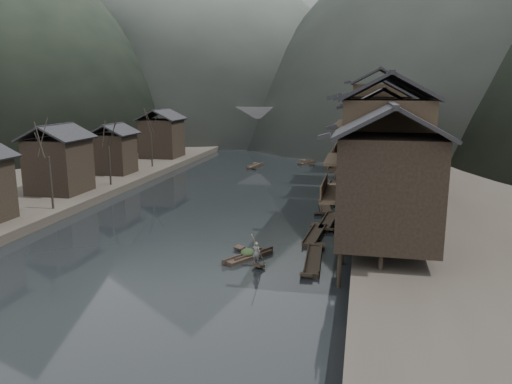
# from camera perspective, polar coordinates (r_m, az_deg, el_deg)

# --- Properties ---
(water) EXTENTS (300.00, 300.00, 0.00)m
(water) POSITION_cam_1_polar(r_m,az_deg,el_deg) (48.01, -7.15, -4.64)
(water) COLOR black
(water) RESTS_ON ground
(right_bank) EXTENTS (40.00, 200.00, 1.80)m
(right_bank) POSITION_cam_1_polar(r_m,az_deg,el_deg) (86.60, 25.06, 2.39)
(right_bank) COLOR #2D2823
(right_bank) RESTS_ON ground
(left_bank) EXTENTS (40.00, 200.00, 1.20)m
(left_bank) POSITION_cam_1_polar(r_m,az_deg,el_deg) (98.29, -18.91, 3.71)
(left_bank) COLOR #2D2823
(left_bank) RESTS_ON ground
(stilt_houses) EXTENTS (9.00, 67.60, 16.37)m
(stilt_houses) POSITION_cam_1_polar(r_m,az_deg,el_deg) (62.97, 13.91, 7.39)
(stilt_houses) COLOR black
(stilt_houses) RESTS_ON ground
(left_houses) EXTENTS (8.10, 53.20, 8.73)m
(left_houses) POSITION_cam_1_polar(r_m,az_deg,el_deg) (73.37, -17.34, 5.19)
(left_houses) COLOR black
(left_houses) RESTS_ON left_bank
(bare_trees) EXTENTS (3.98, 44.62, 7.96)m
(bare_trees) POSITION_cam_1_polar(r_m,az_deg,el_deg) (63.67, -18.64, 5.25)
(bare_trees) COLOR black
(bare_trees) RESTS_ON left_bank
(moored_sampans) EXTENTS (3.01, 68.13, 0.47)m
(moored_sampans) POSITION_cam_1_polar(r_m,az_deg,el_deg) (69.21, 8.94, 0.63)
(moored_sampans) COLOR black
(moored_sampans) RESTS_ON water
(midriver_boats) EXTENTS (14.30, 28.37, 0.45)m
(midriver_boats) POSITION_cam_1_polar(r_m,az_deg,el_deg) (94.82, 2.02, 3.83)
(midriver_boats) COLOR black
(midriver_boats) RESTS_ON water
(stone_bridge) EXTENTS (40.00, 6.00, 9.00)m
(stone_bridge) POSITION_cam_1_polar(r_m,az_deg,el_deg) (116.71, 4.53, 7.76)
(stone_bridge) COLOR #4C4C4F
(stone_bridge) RESTS_ON ground
(hero_sampan) EXTENTS (3.51, 4.82, 0.44)m
(hero_sampan) POSITION_cam_1_polar(r_m,az_deg,el_deg) (40.66, -0.87, -7.34)
(hero_sampan) COLOR black
(hero_sampan) RESTS_ON water
(cargo_heap) EXTENTS (1.14, 1.49, 0.68)m
(cargo_heap) POSITION_cam_1_polar(r_m,az_deg,el_deg) (40.69, -0.99, -6.47)
(cargo_heap) COLOR black
(cargo_heap) RESTS_ON hero_sampan
(boatman) EXTENTS (0.71, 0.53, 1.75)m
(boatman) POSITION_cam_1_polar(r_m,az_deg,el_deg) (38.70, 0.02, -6.62)
(boatman) COLOR #5A5A5D
(boatman) RESTS_ON hero_sampan
(bamboo_pole) EXTENTS (0.71, 2.25, 3.18)m
(bamboo_pole) POSITION_cam_1_polar(r_m,az_deg,el_deg) (37.94, 0.32, -3.11)
(bamboo_pole) COLOR #8C7A51
(bamboo_pole) RESTS_ON boatman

